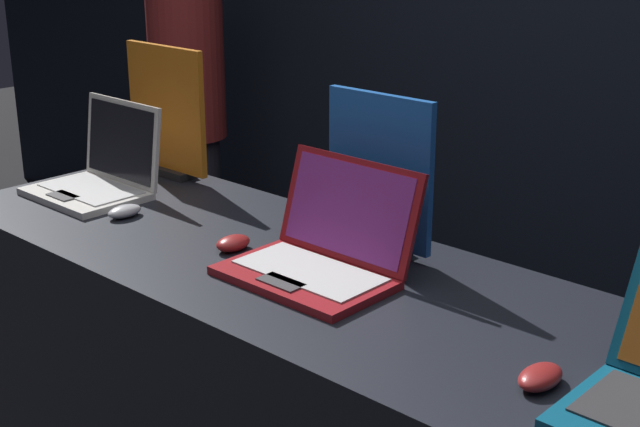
{
  "coord_description": "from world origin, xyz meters",
  "views": [
    {
      "loc": [
        1.32,
        -1.07,
        1.71
      ],
      "look_at": [
        0.0,
        0.36,
        1.04
      ],
      "focal_mm": 50.0,
      "sensor_mm": 36.0,
      "label": 1
    }
  ],
  "objects_px": {
    "mouse_front": "(125,211)",
    "promo_stand_middle": "(379,178)",
    "laptop_middle": "(322,250)",
    "person_bystander": "(189,121)",
    "mouse_middle": "(233,243)",
    "promo_stand_front": "(167,115)",
    "mouse_back": "(540,377)",
    "laptop_front": "(100,173)"
  },
  "relations": [
    {
      "from": "laptop_front",
      "to": "mouse_middle",
      "type": "relative_size",
      "value": 3.62
    },
    {
      "from": "mouse_front",
      "to": "mouse_back",
      "type": "height_order",
      "value": "mouse_back"
    },
    {
      "from": "promo_stand_front",
      "to": "person_bystander",
      "type": "height_order",
      "value": "person_bystander"
    },
    {
      "from": "mouse_front",
      "to": "laptop_middle",
      "type": "xyz_separation_m",
      "value": [
        0.68,
        0.07,
        0.04
      ]
    },
    {
      "from": "laptop_front",
      "to": "mouse_front",
      "type": "xyz_separation_m",
      "value": [
        0.24,
        -0.08,
        -0.05
      ]
    },
    {
      "from": "mouse_middle",
      "to": "mouse_back",
      "type": "height_order",
      "value": "mouse_middle"
    },
    {
      "from": "promo_stand_middle",
      "to": "laptop_front",
      "type": "bearing_deg",
      "value": -167.92
    },
    {
      "from": "promo_stand_front",
      "to": "mouse_middle",
      "type": "height_order",
      "value": "promo_stand_front"
    },
    {
      "from": "laptop_front",
      "to": "mouse_middle",
      "type": "height_order",
      "value": "laptop_front"
    },
    {
      "from": "laptop_front",
      "to": "laptop_middle",
      "type": "distance_m",
      "value": 0.92
    },
    {
      "from": "mouse_back",
      "to": "person_bystander",
      "type": "height_order",
      "value": "person_bystander"
    },
    {
      "from": "promo_stand_front",
      "to": "mouse_back",
      "type": "bearing_deg",
      "value": -13.98
    },
    {
      "from": "mouse_front",
      "to": "promo_stand_middle",
      "type": "relative_size",
      "value": 0.26
    },
    {
      "from": "mouse_middle",
      "to": "promo_stand_front",
      "type": "bearing_deg",
      "value": 154.41
    },
    {
      "from": "promo_stand_front",
      "to": "laptop_middle",
      "type": "xyz_separation_m",
      "value": [
        0.92,
        -0.27,
        -0.14
      ]
    },
    {
      "from": "promo_stand_front",
      "to": "mouse_back",
      "type": "xyz_separation_m",
      "value": [
        1.56,
        -0.39,
        -0.18
      ]
    },
    {
      "from": "mouse_front",
      "to": "person_bystander",
      "type": "distance_m",
      "value": 1.34
    },
    {
      "from": "laptop_front",
      "to": "laptop_middle",
      "type": "relative_size",
      "value": 0.89
    },
    {
      "from": "laptop_front",
      "to": "mouse_back",
      "type": "relative_size",
      "value": 3.18
    },
    {
      "from": "promo_stand_front",
      "to": "mouse_back",
      "type": "relative_size",
      "value": 3.77
    },
    {
      "from": "laptop_middle",
      "to": "mouse_back",
      "type": "xyz_separation_m",
      "value": [
        0.64,
        -0.12,
        -0.04
      ]
    },
    {
      "from": "mouse_back",
      "to": "laptop_front",
      "type": "bearing_deg",
      "value": 175.36
    },
    {
      "from": "laptop_middle",
      "to": "mouse_middle",
      "type": "relative_size",
      "value": 4.08
    },
    {
      "from": "promo_stand_middle",
      "to": "mouse_back",
      "type": "xyz_separation_m",
      "value": [
        0.64,
        -0.32,
        -0.17
      ]
    },
    {
      "from": "laptop_front",
      "to": "mouse_middle",
      "type": "distance_m",
      "value": 0.65
    },
    {
      "from": "laptop_front",
      "to": "person_bystander",
      "type": "height_order",
      "value": "person_bystander"
    },
    {
      "from": "promo_stand_middle",
      "to": "mouse_back",
      "type": "relative_size",
      "value": 3.62
    },
    {
      "from": "person_bystander",
      "to": "promo_stand_front",
      "type": "bearing_deg",
      "value": -43.11
    },
    {
      "from": "laptop_front",
      "to": "promo_stand_front",
      "type": "bearing_deg",
      "value": 90.0
    },
    {
      "from": "mouse_front",
      "to": "mouse_middle",
      "type": "bearing_deg",
      "value": 4.8
    },
    {
      "from": "laptop_middle",
      "to": "promo_stand_middle",
      "type": "bearing_deg",
      "value": 90.0
    },
    {
      "from": "laptop_middle",
      "to": "promo_stand_middle",
      "type": "xyz_separation_m",
      "value": [
        0.0,
        0.21,
        0.13
      ]
    },
    {
      "from": "laptop_front",
      "to": "mouse_back",
      "type": "xyz_separation_m",
      "value": [
        1.56,
        -0.13,
        -0.05
      ]
    },
    {
      "from": "mouse_front",
      "to": "promo_stand_middle",
      "type": "distance_m",
      "value": 0.76
    },
    {
      "from": "laptop_middle",
      "to": "person_bystander",
      "type": "height_order",
      "value": "person_bystander"
    },
    {
      "from": "mouse_middle",
      "to": "promo_stand_middle",
      "type": "distance_m",
      "value": 0.4
    },
    {
      "from": "mouse_front",
      "to": "mouse_back",
      "type": "relative_size",
      "value": 0.94
    },
    {
      "from": "promo_stand_front",
      "to": "person_bystander",
      "type": "xyz_separation_m",
      "value": [
        -0.68,
        0.63,
        -0.23
      ]
    },
    {
      "from": "laptop_front",
      "to": "promo_stand_middle",
      "type": "distance_m",
      "value": 0.95
    },
    {
      "from": "promo_stand_front",
      "to": "laptop_front",
      "type": "bearing_deg",
      "value": -90.0
    },
    {
      "from": "person_bystander",
      "to": "laptop_middle",
      "type": "bearing_deg",
      "value": -29.62
    },
    {
      "from": "laptop_front",
      "to": "person_bystander",
      "type": "bearing_deg",
      "value": 127.11
    }
  ]
}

